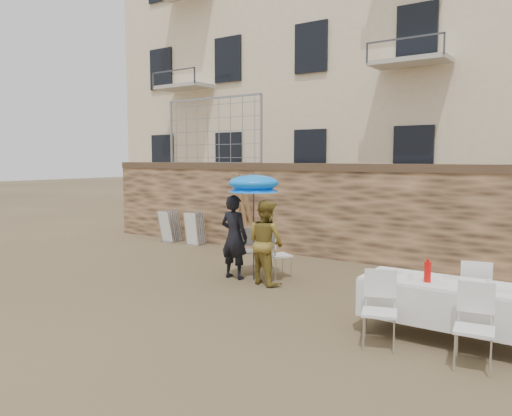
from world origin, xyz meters
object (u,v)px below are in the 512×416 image
Objects in this scene: table_chair_back at (475,293)px; chair_stack_right at (199,227)px; table_chair_front_left at (380,310)px; banquet_table at (446,285)px; chair_stack_left at (175,225)px; umbrella at (254,186)px; couple_chair_left at (250,250)px; table_chair_front_right at (474,328)px; woman_dress at (266,242)px; couple_chair_right at (279,254)px; soda_bottle at (428,272)px; man_suit at (234,237)px.

chair_stack_right is (-7.72, 2.89, -0.02)m from table_chair_back.
table_chair_back is at bearing 43.29° from table_chair_front_left.
chair_stack_left is at bearing 156.35° from banquet_table.
umbrella reaches higher than table_chair_back.
table_chair_front_right is (4.80, -2.40, 0.00)m from couple_chair_left.
couple_chair_left is 1.04× the size of chair_stack_left.
table_chair_front_right reaches higher than banquet_table.
banquet_table is at bearing -17.14° from umbrella.
banquet_table is 2.19× the size of table_chair_front_left.
umbrella is (-0.35, 0.10, 1.03)m from woman_dress.
couple_chair_left and table_chair_front_right have the same top height.
couple_chair_right is at bearing -27.44° from chair_stack_right.
soda_bottle is at bearing -27.67° from chair_stack_right.
couple_chair_right is at bearing 155.34° from banquet_table.
chair_stack_right is (-7.32, 3.84, -0.45)m from soda_bottle.
man_suit is at bearing 150.09° from table_chair_front_right.
table_chair_back is at bearing 135.22° from couple_chair_left.
soda_bottle reaches higher than table_chair_front_right.
man_suit is at bearing 15.60° from woman_dress.
table_chair_front_right is (1.10, 0.00, 0.00)m from table_chair_front_left.
banquet_table is 0.94m from table_chair_front_right.
chair_stack_right is (-3.22, 2.58, -0.37)m from man_suit.
banquet_table is (4.30, -1.65, 0.25)m from couple_chair_left.
chair_stack_right is at bearing -66.35° from couple_chair_left.
chair_stack_left is 1.00× the size of chair_stack_right.
couple_chair_left is at bearing -26.29° from chair_stack_left.
couple_chair_right is at bearing 152.06° from soda_bottle.
table_chair_back is (0.20, 0.80, -0.25)m from banquet_table.
couple_chair_left is at bearing 144.61° from table_chair_front_right.
woman_dress is at bearing 109.70° from couple_chair_left.
couple_chair_right is at bearing 145.95° from couple_chair_left.
soda_bottle is (3.35, -1.25, 0.11)m from woman_dress.
man_suit is 0.85× the size of umbrella.
man_suit is at bearing -32.11° from chair_stack_left.
couple_chair_right is 1.00× the size of table_chair_back.
man_suit is at bearing -38.77° from chair_stack_right.
couple_chair_left is at bearing 131.63° from umbrella.
couple_chair_right reaches higher than banquet_table.
table_chair_front_left is at bearing 50.70° from table_chair_back.
table_chair_front_left is 1.00× the size of table_chair_front_right.
couple_chair_left is 1.00× the size of table_chair_front_left.
soda_bottle reaches higher than table_chair_front_left.
table_chair_front_right is 9.96m from chair_stack_left.
couple_chair_right is 3.69× the size of soda_bottle.
table_chair_front_right is at bearing -56.31° from banquet_table.
man_suit is 1.72× the size of table_chair_front_right.
banquet_table is 2.28× the size of chair_stack_left.
banquet_table is (4.30, -1.10, -0.10)m from man_suit.
couple_chair_left is 4.59m from chair_stack_left.
table_chair_back is (4.50, -0.85, 0.00)m from couple_chair_left.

